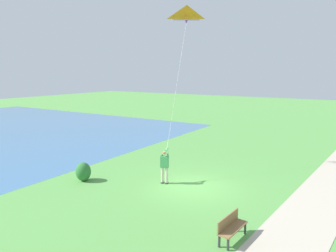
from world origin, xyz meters
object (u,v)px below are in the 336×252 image
Objects in this scene: person_kite_flyer at (165,164)px; park_bench_near_walkway at (231,226)px; flying_kite at (187,15)px; lakeside_shrub at (83,172)px.

park_bench_near_walkway is at bearing 144.75° from person_kite_flyer.
flying_kite reaches higher than park_bench_near_walkway.
person_kite_flyer is at bearing -35.25° from park_bench_near_walkway.
person_kite_flyer is 4.40m from lakeside_shrub.
flying_kite reaches higher than lakeside_shrub.
flying_kite is 10.70m from lakeside_shrub.
flying_kite is 5.08× the size of park_bench_near_walkway.
person_kite_flyer reaches higher than lakeside_shrub.
flying_kite is at bearing -51.01° from park_bench_near_walkway.
flying_kite reaches higher than person_kite_flyer.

